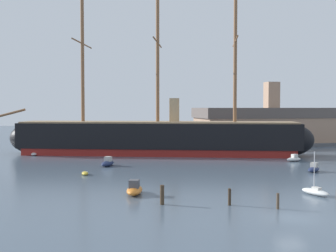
{
  "coord_description": "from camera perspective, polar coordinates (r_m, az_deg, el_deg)",
  "views": [
    {
      "loc": [
        -17.87,
        -34.09,
        9.69
      ],
      "look_at": [
        -3.48,
        36.51,
        6.5
      ],
      "focal_mm": 45.7,
      "sensor_mm": 36.0,
      "label": 1
    }
  ],
  "objects": [
    {
      "name": "mooring_piling_right_pair",
      "position": [
        43.0,
        -0.79,
        -9.17
      ],
      "size": [
        0.42,
        0.42,
        1.95
      ],
      "primitive_type": "cylinder",
      "color": "#423323",
      "rests_on": "ground"
    },
    {
      "name": "dinghy_far_left",
      "position": [
        89.99,
        -17.31,
        -3.56
      ],
      "size": [
        2.0,
        2.9,
        0.63
      ],
      "color": "silver",
      "rests_on": "ground"
    },
    {
      "name": "motorboat_alongside_stern",
      "position": [
        79.84,
        16.43,
        -4.22
      ],
      "size": [
        3.29,
        2.04,
        1.29
      ],
      "color": "silver",
      "rests_on": "ground"
    },
    {
      "name": "motorboat_mid_right",
      "position": [
        67.82,
        18.87,
        -5.41
      ],
      "size": [
        3.33,
        3.22,
        1.37
      ],
      "color": "#1E284C",
      "rests_on": "ground"
    },
    {
      "name": "dinghy_mid_left",
      "position": [
        62.53,
        -11.02,
        -6.2
      ],
      "size": [
        1.01,
        2.12,
        0.49
      ],
      "color": "gold",
      "rests_on": "ground"
    },
    {
      "name": "motorboat_foreground_left",
      "position": [
        47.99,
        -4.49,
        -8.41
      ],
      "size": [
        2.64,
        4.29,
        1.68
      ],
      "color": "orange",
      "rests_on": "ground"
    },
    {
      "name": "mooring_piling_nearest",
      "position": [
        42.51,
        14.44,
        -9.67
      ],
      "size": [
        0.27,
        0.27,
        1.53
      ],
      "primitive_type": "cylinder",
      "color": "#4C3D2D",
      "rests_on": "ground"
    },
    {
      "name": "motorboat_distant_centre",
      "position": [
        99.28,
        -0.48,
        -2.78
      ],
      "size": [
        3.52,
        1.91,
        1.4
      ],
      "color": "#B22D28",
      "rests_on": "ground"
    },
    {
      "name": "dockside_warehouse_right",
      "position": [
        117.57,
        16.98,
        0.01
      ],
      "size": [
        58.51,
        18.03,
        16.18
      ],
      "color": "#565659",
      "rests_on": "ground"
    },
    {
      "name": "motorboat_alongside_bow",
      "position": [
        71.16,
        -8.06,
        -4.88
      ],
      "size": [
        3.02,
        4.0,
        1.56
      ],
      "color": "#1E284C",
      "rests_on": "ground"
    },
    {
      "name": "mooring_piling_left_pair",
      "position": [
        43.14,
        8.21,
        -9.34
      ],
      "size": [
        0.31,
        0.31,
        1.67
      ],
      "primitive_type": "cylinder",
      "color": "#382B1E",
      "rests_on": "ground"
    },
    {
      "name": "motorboat_far_right",
      "position": [
        98.81,
        16.79,
        -2.91
      ],
      "size": [
        1.81,
        3.54,
        1.43
      ],
      "color": "#7FB2D6",
      "rests_on": "ground"
    },
    {
      "name": "ground_plane",
      "position": [
        39.69,
        15.98,
        -11.7
      ],
      "size": [
        400.0,
        400.0,
        0.0
      ],
      "primitive_type": "plane",
      "color": "#4C5B6B"
    },
    {
      "name": "tall_ship",
      "position": [
        87.01,
        -1.39,
        -1.51
      ],
      "size": [
        66.17,
        25.18,
        32.68
      ],
      "color": "maroon",
      "rests_on": "ground"
    },
    {
      "name": "sailboat_foreground_right",
      "position": [
        50.24,
        19.06,
        -8.26
      ],
      "size": [
        2.19,
        3.85,
        4.81
      ],
      "color": "silver",
      "rests_on": "ground"
    }
  ]
}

